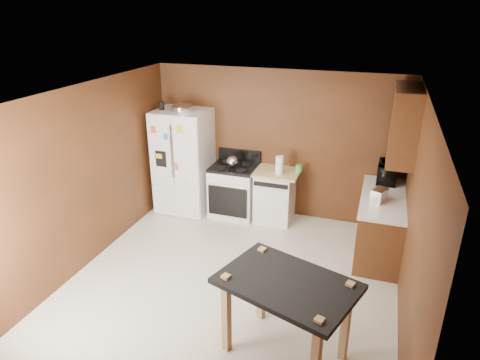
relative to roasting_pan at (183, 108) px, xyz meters
The scene contains 18 objects.
floor 3.00m from the roasting_pan, 50.67° to the right, with size 4.50×4.50×0.00m, color beige.
ceiling 2.45m from the roasting_pan, 50.67° to the right, with size 4.50×4.50×0.00m, color white.
wall_back 1.67m from the roasting_pan, 15.66° to the left, with size 4.20×4.20×0.00m, color #582E17.
wall_front 4.39m from the roasting_pan, 69.83° to the right, with size 4.20×4.20×0.00m, color #582E17.
wall_left 2.02m from the roasting_pan, 108.19° to the right, with size 4.50×4.50×0.00m, color #582E17.
wall_right 4.08m from the roasting_pan, 26.95° to the right, with size 4.50×4.50×0.00m, color #582E17.
roasting_pan is the anchor object (origin of this frame).
pen_cup 0.38m from the roasting_pan, behind, with size 0.09×0.09×0.13m, color black.
kettle 1.20m from the roasting_pan, ahead, with size 0.20×0.20×0.20m, color silver.
paper_towel 1.85m from the roasting_pan, ahead, with size 0.13×0.13×0.30m, color white.
green_canister 2.15m from the roasting_pan, ahead, with size 0.11×0.11×0.12m, color green.
toaster 3.39m from the roasting_pan, ahead, with size 0.16×0.25×0.18m, color silver.
microwave 3.42m from the roasting_pan, ahead, with size 0.52×0.35×0.29m, color black.
refrigerator 0.95m from the roasting_pan, 146.01° to the left, with size 0.90×0.80×1.80m.
gas_range 1.63m from the roasting_pan, ahead, with size 0.76×0.68×1.10m.
dishwasher 2.11m from the roasting_pan, ahead, with size 0.78×0.63×0.89m.
right_cabinets 3.48m from the roasting_pan, ahead, with size 0.63×1.58×2.45m.
island 3.88m from the roasting_pan, 49.06° to the right, with size 1.53×1.26×0.95m.
Camera 1 is at (1.62, -4.46, 3.46)m, focal length 32.00 mm.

